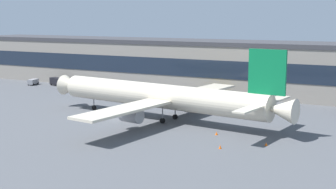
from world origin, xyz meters
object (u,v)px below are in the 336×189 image
object	(u,v)px
follow_me_car	(33,82)
traffic_cone_1	(220,147)
traffic_cone_0	(217,133)
traffic_cone_2	(266,144)
airliner	(163,96)
crew_van	(57,81)
pushback_tractor	(74,86)
belt_loader	(213,95)
baggage_tug	(123,88)

from	to	relation	value
follow_me_car	traffic_cone_1	distance (m)	93.76
traffic_cone_0	traffic_cone_2	xyz separation A→B (m)	(10.53, -3.07, -0.01)
traffic_cone_0	airliner	bearing A→B (deg)	156.86
airliner	crew_van	distance (m)	63.79
pushback_tractor	traffic_cone_2	xyz separation A→B (m)	(71.01, -35.33, -0.74)
belt_loader	airliner	bearing A→B (deg)	-88.17
follow_me_car	baggage_tug	world-z (taller)	same
baggage_tug	airliner	bearing A→B (deg)	-44.24
follow_me_car	baggage_tug	distance (m)	34.50
baggage_tug	traffic_cone_1	distance (m)	65.82
traffic_cone_1	traffic_cone_0	bearing A→B (deg)	116.19
airliner	pushback_tractor	world-z (taller)	airliner
airliner	traffic_cone_0	world-z (taller)	airliner
pushback_tractor	traffic_cone_0	xyz separation A→B (m)	(60.48, -32.26, -0.74)
traffic_cone_2	crew_van	bearing A→B (deg)	154.12
traffic_cone_0	traffic_cone_2	distance (m)	10.97
airliner	crew_van	xyz separation A→B (m)	(-56.09, 30.13, -3.80)
airliner	belt_loader	size ratio (longest dim) A/B	9.07
follow_me_car	traffic_cone_0	distance (m)	86.32
pushback_tractor	traffic_cone_1	world-z (taller)	pushback_tractor
airliner	traffic_cone_1	world-z (taller)	airliner
airliner	traffic_cone_0	distance (m)	17.29
follow_me_car	traffic_cone_0	xyz separation A→B (m)	(79.31, -34.05, -0.78)
baggage_tug	crew_van	bearing A→B (deg)	177.21
traffic_cone_0	baggage_tug	bearing A→B (deg)	141.75
crew_van	belt_loader	world-z (taller)	crew_van
follow_me_car	baggage_tug	size ratio (longest dim) A/B	1.16
crew_van	baggage_tug	bearing A→B (deg)	-2.79
crew_van	traffic_cone_1	bearing A→B (deg)	-30.89
crew_van	belt_loader	size ratio (longest dim) A/B	0.84
follow_me_car	traffic_cone_0	bearing A→B (deg)	-23.24
pushback_tractor	traffic_cone_2	size ratio (longest dim) A/B	8.80
traffic_cone_1	traffic_cone_2	bearing A→B (deg)	40.89
belt_loader	traffic_cone_0	distance (m)	39.98
traffic_cone_0	traffic_cone_1	xyz separation A→B (m)	(4.20, -8.55, 0.00)
baggage_tug	traffic_cone_1	bearing A→B (deg)	-41.83
belt_loader	pushback_tractor	world-z (taller)	belt_loader
airliner	follow_me_car	world-z (taller)	airliner
pushback_tractor	follow_me_car	bearing A→B (deg)	174.57
follow_me_car	traffic_cone_2	size ratio (longest dim) A/B	7.75
pushback_tractor	baggage_tug	world-z (taller)	baggage_tug
belt_loader	traffic_cone_2	size ratio (longest dim) A/B	10.79
pushback_tractor	traffic_cone_1	size ratio (longest dim) A/B	8.55
pushback_tractor	baggage_tug	bearing A→B (deg)	11.15
pushback_tractor	baggage_tug	xyz separation A→B (m)	(15.64, 3.08, 0.04)
traffic_cone_1	traffic_cone_2	size ratio (longest dim) A/B	1.03
traffic_cone_1	baggage_tug	bearing A→B (deg)	138.17
airliner	pushback_tractor	size ratio (longest dim) A/B	11.13
follow_me_car	pushback_tractor	xyz separation A→B (m)	(18.83, -1.79, -0.04)
traffic_cone_2	traffic_cone_1	bearing A→B (deg)	-139.11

